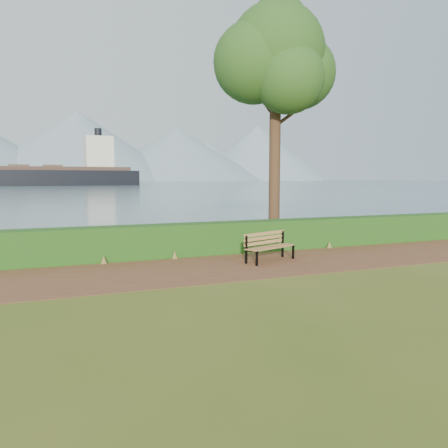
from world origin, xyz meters
name	(u,v)px	position (x,y,z in m)	size (l,w,h in m)	color
ground	(234,269)	(0.00, 0.00, 0.00)	(140.00, 140.00, 0.00)	#455819
path	(230,267)	(0.00, 0.30, 0.01)	(40.00, 3.40, 0.01)	brown
hedge	(203,238)	(0.00, 2.60, 0.50)	(32.00, 0.85, 1.00)	#1A4413
water	(59,182)	(0.00, 260.00, 0.01)	(700.00, 510.00, 0.00)	#4A6577
mountains	(44,149)	(-9.17, 406.05, 27.70)	(585.00, 190.00, 70.00)	gray
bench	(268,245)	(1.37, 0.67, 0.49)	(1.77, 1.06, 0.86)	black
tree	(276,59)	(3.54, 4.39, 6.93)	(4.85, 4.06, 9.32)	#341E15
cargo_ship	(36,176)	(-8.78, 143.03, 3.15)	(69.94, 13.34, 21.13)	black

